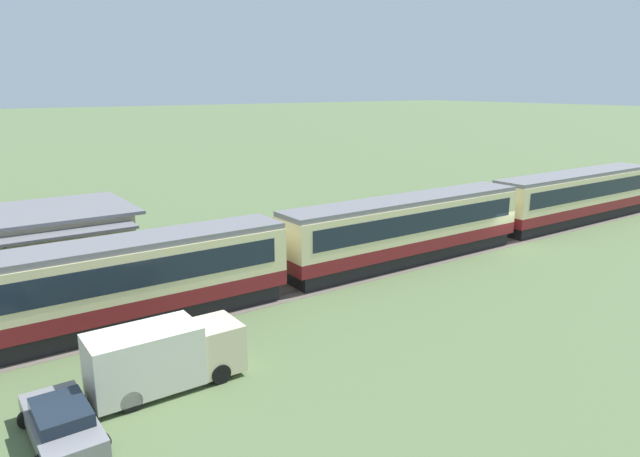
{
  "coord_description": "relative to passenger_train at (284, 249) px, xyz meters",
  "views": [
    {
      "loc": [
        -33.39,
        -24.87,
        11.25
      ],
      "look_at": [
        -15.25,
        1.16,
        3.26
      ],
      "focal_mm": 32.0,
      "sensor_mm": 36.0,
      "label": 1
    }
  ],
  "objects": [
    {
      "name": "ground_plane",
      "position": [
        17.59,
        -1.35,
        -2.36
      ],
      "size": [
        600.0,
        600.0,
        0.0
      ],
      "primitive_type": "plane",
      "color": "#566B42"
    },
    {
      "name": "passenger_train",
      "position": [
        0.0,
        0.0,
        0.0
      ],
      "size": [
        76.25,
        3.05,
        4.26
      ],
      "color": "maroon",
      "rests_on": "ground_plane"
    },
    {
      "name": "railway_track",
      "position": [
        -10.15,
        0.0,
        -2.35
      ],
      "size": [
        127.05,
        3.6,
        0.04
      ],
      "color": "#665B51",
      "rests_on": "ground_plane"
    },
    {
      "name": "parked_car_grey_2",
      "position": [
        -13.31,
        -7.98,
        -1.74
      ],
      "size": [
        2.32,
        4.53,
        1.29
      ],
      "rotation": [
        0.0,
        0.0,
        1.59
      ],
      "color": "gray",
      "rests_on": "ground_plane"
    },
    {
      "name": "delivery_truck_cream",
      "position": [
        -9.37,
        -6.64,
        -1.07
      ],
      "size": [
        5.79,
        2.12,
        2.51
      ],
      "color": "beige",
      "rests_on": "ground_plane"
    }
  ]
}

